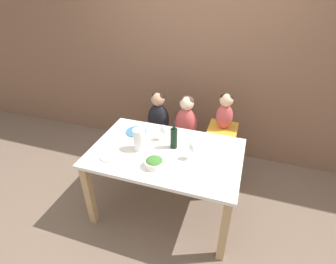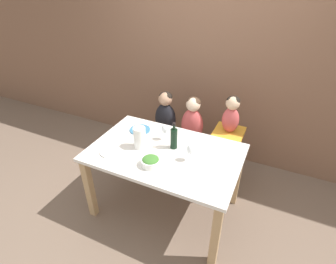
% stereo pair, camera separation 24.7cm
% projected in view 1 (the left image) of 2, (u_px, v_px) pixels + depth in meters
% --- Properties ---
extents(ground_plane, '(14.00, 14.00, 0.00)m').
position_uv_depth(ground_plane, '(166.00, 207.00, 2.92)').
color(ground_plane, '#705B4C').
extents(wall_back, '(10.00, 0.06, 2.70)m').
position_uv_depth(wall_back, '(199.00, 56.00, 3.23)').
color(wall_back, brown).
rests_on(wall_back, ground_plane).
extents(dining_table, '(1.44, 0.93, 0.77)m').
position_uv_depth(dining_table, '(166.00, 160.00, 2.57)').
color(dining_table, white).
rests_on(dining_table, ground_plane).
extents(chair_far_left, '(0.39, 0.43, 0.46)m').
position_uv_depth(chair_far_left, '(159.00, 139.00, 3.40)').
color(chair_far_left, silver).
rests_on(chair_far_left, ground_plane).
extents(chair_far_center, '(0.39, 0.43, 0.46)m').
position_uv_depth(chair_far_center, '(185.00, 143.00, 3.31)').
color(chair_far_center, silver).
rests_on(chair_far_center, ground_plane).
extents(chair_right_highchair, '(0.33, 0.37, 0.70)m').
position_uv_depth(chair_right_highchair, '(221.00, 139.00, 3.10)').
color(chair_right_highchair, silver).
rests_on(chair_right_highchair, ground_plane).
extents(person_child_left, '(0.27, 0.19, 0.57)m').
position_uv_depth(person_child_left, '(158.00, 114.00, 3.21)').
color(person_child_left, black).
rests_on(person_child_left, chair_far_left).
extents(person_child_center, '(0.27, 0.19, 0.57)m').
position_uv_depth(person_child_center, '(186.00, 119.00, 3.12)').
color(person_child_center, '#C64C4C').
rests_on(person_child_center, chair_far_center).
extents(person_baby_right, '(0.19, 0.15, 0.43)m').
position_uv_depth(person_baby_right, '(225.00, 109.00, 2.90)').
color(person_baby_right, '#C64C4C').
rests_on(person_baby_right, chair_right_highchair).
extents(wine_bottle, '(0.07, 0.07, 0.28)m').
position_uv_depth(wine_bottle, '(174.00, 138.00, 2.52)').
color(wine_bottle, black).
rests_on(wine_bottle, dining_table).
extents(paper_towel_roll, '(0.12, 0.12, 0.22)m').
position_uv_depth(paper_towel_roll, '(139.00, 140.00, 2.49)').
color(paper_towel_roll, white).
rests_on(paper_towel_roll, dining_table).
extents(wine_glass_near, '(0.07, 0.07, 0.17)m').
position_uv_depth(wine_glass_near, '(192.00, 148.00, 2.36)').
color(wine_glass_near, white).
rests_on(wine_glass_near, dining_table).
extents(wine_glass_far, '(0.07, 0.07, 0.17)m').
position_uv_depth(wine_glass_far, '(163.00, 130.00, 2.63)').
color(wine_glass_far, white).
rests_on(wine_glass_far, dining_table).
extents(salad_bowl_large, '(0.18, 0.18, 0.08)m').
position_uv_depth(salad_bowl_large, '(154.00, 162.00, 2.31)').
color(salad_bowl_large, white).
rests_on(salad_bowl_large, dining_table).
extents(dinner_plate_front_left, '(0.22, 0.22, 0.01)m').
position_uv_depth(dinner_plate_front_left, '(112.00, 155.00, 2.45)').
color(dinner_plate_front_left, silver).
rests_on(dinner_plate_front_left, dining_table).
extents(dinner_plate_back_left, '(0.22, 0.22, 0.01)m').
position_uv_depth(dinner_plate_back_left, '(136.00, 132.00, 2.81)').
color(dinner_plate_back_left, teal).
rests_on(dinner_plate_back_left, dining_table).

